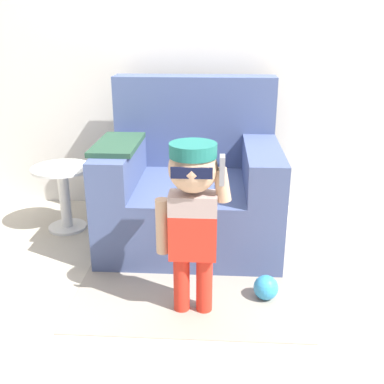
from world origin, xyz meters
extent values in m
plane|color=#BCB29E|center=(0.00, 0.00, 0.00)|extent=(10.00, 10.00, 0.00)
cube|color=silver|center=(0.00, 0.77, 1.30)|extent=(10.00, 0.05, 2.60)
cube|color=#475684|center=(-0.02, 0.13, 0.21)|extent=(1.10, 0.96, 0.41)
cube|color=#475684|center=(-0.02, 0.51, 0.72)|extent=(1.10, 0.20, 0.62)
cube|color=#475684|center=(-0.46, 0.03, 0.53)|extent=(0.22, 0.76, 0.24)
cube|color=#475684|center=(0.42, 0.03, 0.53)|extent=(0.22, 0.76, 0.24)
cube|color=#284C38|center=(-0.46, 0.03, 0.67)|extent=(0.26, 0.53, 0.03)
cylinder|color=red|center=(-0.02, -0.68, 0.15)|extent=(0.08, 0.08, 0.31)
cylinder|color=red|center=(0.10, -0.68, 0.15)|extent=(0.08, 0.08, 0.31)
cube|color=red|center=(0.04, -0.68, 0.42)|extent=(0.23, 0.13, 0.23)
cube|color=#B29993|center=(0.04, -0.68, 0.58)|extent=(0.23, 0.13, 0.10)
sphere|color=tan|center=(0.04, -0.68, 0.75)|extent=(0.23, 0.23, 0.23)
cylinder|color=#1E7066|center=(0.04, -0.68, 0.83)|extent=(0.21, 0.21, 0.06)
cube|color=#1E7066|center=(0.04, -0.57, 0.81)|extent=(0.13, 0.10, 0.01)
cube|color=#0F1433|center=(0.04, -0.78, 0.76)|extent=(0.18, 0.01, 0.05)
cylinder|color=tan|center=(-0.10, -0.68, 0.46)|extent=(0.06, 0.06, 0.27)
cylinder|color=tan|center=(0.17, -0.68, 0.67)|extent=(0.09, 0.06, 0.16)
cube|color=gray|center=(0.17, -0.69, 0.75)|extent=(0.02, 0.07, 0.13)
cylinder|color=white|center=(-0.90, 0.24, 0.01)|extent=(0.26, 0.26, 0.02)
cylinder|color=white|center=(-0.90, 0.24, 0.22)|extent=(0.07, 0.07, 0.43)
cylinder|color=white|center=(-0.90, 0.24, 0.44)|extent=(0.40, 0.40, 0.02)
cube|color=#9E9384|center=(0.01, -0.39, 0.00)|extent=(1.21, 1.04, 0.01)
sphere|color=#3399D1|center=(0.42, -0.55, 0.06)|extent=(0.13, 0.13, 0.13)
camera|label=1|loc=(0.15, -2.59, 1.35)|focal=42.00mm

